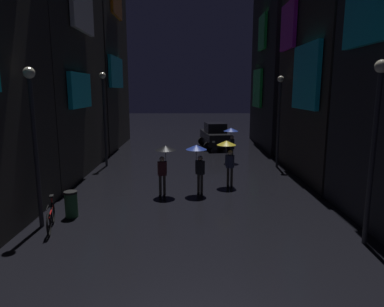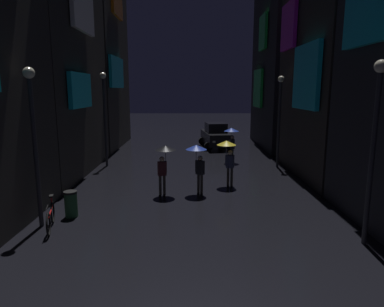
{
  "view_description": "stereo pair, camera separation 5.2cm",
  "coord_description": "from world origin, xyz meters",
  "px_view_note": "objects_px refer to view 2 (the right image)",
  "views": [
    {
      "loc": [
        -0.16,
        -4.93,
        4.44
      ],
      "look_at": [
        0.0,
        10.2,
        1.6
      ],
      "focal_mm": 32.0,
      "sensor_mm": 36.0,
      "label": 1
    },
    {
      "loc": [
        -0.11,
        -4.93,
        4.44
      ],
      "look_at": [
        0.0,
        10.2,
        1.6
      ],
      "focal_mm": 32.0,
      "sensor_mm": 36.0,
      "label": 2
    }
  ],
  "objects_px": {
    "pedestrian_midstreet_left_blue": "(232,135)",
    "trash_bin": "(71,204)",
    "bicycle_parked_at_storefront": "(51,217)",
    "pedestrian_far_right_blue": "(197,155)",
    "pedestrian_foreground_left_yellow": "(228,150)",
    "streetlamp_right_far": "(280,110)",
    "pedestrian_near_crossing_black": "(164,156)",
    "car_distant": "(216,136)",
    "streetlamp_right_near": "(375,132)",
    "streetlamp_left_near": "(33,129)",
    "streetlamp_left_far": "(104,108)"
  },
  "relations": [
    {
      "from": "pedestrian_midstreet_left_blue",
      "to": "trash_bin",
      "type": "relative_size",
      "value": 2.28
    },
    {
      "from": "bicycle_parked_at_storefront",
      "to": "pedestrian_midstreet_left_blue",
      "type": "bearing_deg",
      "value": 55.47
    },
    {
      "from": "trash_bin",
      "to": "pedestrian_far_right_blue",
      "type": "bearing_deg",
      "value": 31.58
    },
    {
      "from": "pedestrian_midstreet_left_blue",
      "to": "bicycle_parked_at_storefront",
      "type": "relative_size",
      "value": 1.2
    },
    {
      "from": "pedestrian_far_right_blue",
      "to": "pedestrian_foreground_left_yellow",
      "type": "bearing_deg",
      "value": 40.47
    },
    {
      "from": "streetlamp_right_far",
      "to": "pedestrian_near_crossing_black",
      "type": "bearing_deg",
      "value": -139.54
    },
    {
      "from": "pedestrian_midstreet_left_blue",
      "to": "car_distant",
      "type": "xyz_separation_m",
      "value": [
        -0.56,
        5.41,
        -0.74
      ]
    },
    {
      "from": "pedestrian_foreground_left_yellow",
      "to": "streetlamp_right_far",
      "type": "bearing_deg",
      "value": 49.2
    },
    {
      "from": "streetlamp_right_near",
      "to": "streetlamp_right_far",
      "type": "bearing_deg",
      "value": 90.0
    },
    {
      "from": "pedestrian_near_crossing_black",
      "to": "streetlamp_right_far",
      "type": "xyz_separation_m",
      "value": [
        6.17,
        5.27,
        1.6
      ]
    },
    {
      "from": "pedestrian_near_crossing_black",
      "to": "streetlamp_left_near",
      "type": "xyz_separation_m",
      "value": [
        -3.83,
        -3.47,
        1.56
      ]
    },
    {
      "from": "pedestrian_far_right_blue",
      "to": "streetlamp_left_far",
      "type": "bearing_deg",
      "value": 133.76
    },
    {
      "from": "trash_bin",
      "to": "streetlamp_left_near",
      "type": "bearing_deg",
      "value": -129.21
    },
    {
      "from": "pedestrian_foreground_left_yellow",
      "to": "pedestrian_midstreet_left_blue",
      "type": "relative_size",
      "value": 1.0
    },
    {
      "from": "pedestrian_far_right_blue",
      "to": "streetlamp_right_near",
      "type": "bearing_deg",
      "value": -46.34
    },
    {
      "from": "pedestrian_near_crossing_black",
      "to": "streetlamp_left_near",
      "type": "distance_m",
      "value": 5.4
    },
    {
      "from": "pedestrian_midstreet_left_blue",
      "to": "trash_bin",
      "type": "bearing_deg",
      "value": -126.27
    },
    {
      "from": "streetlamp_right_far",
      "to": "pedestrian_far_right_blue",
      "type": "bearing_deg",
      "value": -133.13
    },
    {
      "from": "streetlamp_left_near",
      "to": "pedestrian_midstreet_left_blue",
      "type": "bearing_deg",
      "value": 53.47
    },
    {
      "from": "pedestrian_foreground_left_yellow",
      "to": "pedestrian_midstreet_left_blue",
      "type": "height_order",
      "value": "same"
    },
    {
      "from": "pedestrian_foreground_left_yellow",
      "to": "trash_bin",
      "type": "height_order",
      "value": "pedestrian_foreground_left_yellow"
    },
    {
      "from": "pedestrian_foreground_left_yellow",
      "to": "streetlamp_right_far",
      "type": "distance_m",
      "value": 5.37
    },
    {
      "from": "pedestrian_far_right_blue",
      "to": "streetlamp_right_near",
      "type": "height_order",
      "value": "streetlamp_right_near"
    },
    {
      "from": "bicycle_parked_at_storefront",
      "to": "streetlamp_left_near",
      "type": "height_order",
      "value": "streetlamp_left_near"
    },
    {
      "from": "pedestrian_foreground_left_yellow",
      "to": "streetlamp_right_near",
      "type": "xyz_separation_m",
      "value": [
        3.35,
        -6.22,
        1.62
      ]
    },
    {
      "from": "pedestrian_far_right_blue",
      "to": "trash_bin",
      "type": "bearing_deg",
      "value": -148.42
    },
    {
      "from": "pedestrian_foreground_left_yellow",
      "to": "bicycle_parked_at_storefront",
      "type": "height_order",
      "value": "pedestrian_foreground_left_yellow"
    },
    {
      "from": "pedestrian_far_right_blue",
      "to": "streetlamp_left_near",
      "type": "height_order",
      "value": "streetlamp_left_near"
    },
    {
      "from": "car_distant",
      "to": "streetlamp_left_far",
      "type": "relative_size",
      "value": 0.8
    },
    {
      "from": "streetlamp_left_far",
      "to": "streetlamp_right_far",
      "type": "bearing_deg",
      "value": -2.1
    },
    {
      "from": "pedestrian_near_crossing_black",
      "to": "streetlamp_left_far",
      "type": "relative_size",
      "value": 0.39
    },
    {
      "from": "pedestrian_far_right_blue",
      "to": "car_distant",
      "type": "relative_size",
      "value": 0.49
    },
    {
      "from": "pedestrian_near_crossing_black",
      "to": "pedestrian_foreground_left_yellow",
      "type": "distance_m",
      "value": 3.15
    },
    {
      "from": "bicycle_parked_at_storefront",
      "to": "car_distant",
      "type": "relative_size",
      "value": 0.41
    },
    {
      "from": "pedestrian_far_right_blue",
      "to": "streetlamp_right_near",
      "type": "xyz_separation_m",
      "value": [
        4.77,
        -5.0,
        1.62
      ]
    },
    {
      "from": "pedestrian_midstreet_left_blue",
      "to": "streetlamp_right_near",
      "type": "xyz_separation_m",
      "value": [
        2.52,
        -11.45,
        1.62
      ]
    },
    {
      "from": "pedestrian_near_crossing_black",
      "to": "streetlamp_right_far",
      "type": "distance_m",
      "value": 8.27
    },
    {
      "from": "bicycle_parked_at_storefront",
      "to": "streetlamp_right_far",
      "type": "relative_size",
      "value": 0.34
    },
    {
      "from": "pedestrian_near_crossing_black",
      "to": "streetlamp_right_near",
      "type": "height_order",
      "value": "streetlamp_right_near"
    },
    {
      "from": "pedestrian_near_crossing_black",
      "to": "pedestrian_midstreet_left_blue",
      "type": "relative_size",
      "value": 1.0
    },
    {
      "from": "pedestrian_foreground_left_yellow",
      "to": "car_distant",
      "type": "bearing_deg",
      "value": 88.57
    },
    {
      "from": "bicycle_parked_at_storefront",
      "to": "streetlamp_left_near",
      "type": "relative_size",
      "value": 0.35
    },
    {
      "from": "streetlamp_right_near",
      "to": "trash_bin",
      "type": "height_order",
      "value": "streetlamp_right_near"
    },
    {
      "from": "pedestrian_foreground_left_yellow",
      "to": "pedestrian_midstreet_left_blue",
      "type": "xyz_separation_m",
      "value": [
        0.83,
        5.24,
        0.0
      ]
    },
    {
      "from": "pedestrian_midstreet_left_blue",
      "to": "streetlamp_right_near",
      "type": "height_order",
      "value": "streetlamp_right_near"
    },
    {
      "from": "pedestrian_far_right_blue",
      "to": "pedestrian_midstreet_left_blue",
      "type": "bearing_deg",
      "value": 70.78
    },
    {
      "from": "trash_bin",
      "to": "streetlamp_left_far",
      "type": "bearing_deg",
      "value": 94.85
    },
    {
      "from": "pedestrian_near_crossing_black",
      "to": "pedestrian_foreground_left_yellow",
      "type": "relative_size",
      "value": 1.0
    },
    {
      "from": "pedestrian_near_crossing_black",
      "to": "trash_bin",
      "type": "distance_m",
      "value": 4.25
    },
    {
      "from": "pedestrian_midstreet_left_blue",
      "to": "trash_bin",
      "type": "distance_m",
      "value": 11.52
    }
  ]
}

